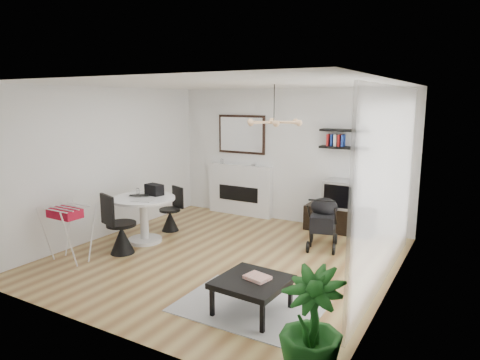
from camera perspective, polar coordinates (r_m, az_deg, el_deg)
The scene contains 25 objects.
floor at distance 6.91m, azimuth -2.14°, elevation -10.35°, with size 5.00×5.00×0.00m, color brown.
ceiling at distance 6.46m, azimuth -2.31°, elevation 12.62°, with size 5.00×5.00×0.00m, color white.
wall_back at distance 8.75m, azimuth 6.54°, elevation 3.18°, with size 5.00×5.00×0.00m, color white.
wall_left at distance 8.15m, azimuth -17.29°, elevation 2.22°, with size 5.00×5.00×0.00m, color white.
wall_right at distance 5.66m, azimuth 19.76°, elevation -1.48°, with size 5.00×5.00×0.00m, color white.
sheer_curtain at distance 5.87m, azimuth 19.16°, elevation -1.02°, with size 0.04×3.60×2.60m, color white.
fireplace at distance 9.27m, azimuth 0.02°, elevation -0.49°, with size 1.50×0.17×2.16m.
shelf_lower at distance 8.20m, azimuth 13.69°, elevation 4.21°, with size 0.90×0.25×0.04m, color black.
shelf_upper at distance 8.18m, azimuth 13.79°, elevation 6.44°, with size 0.90×0.25×0.04m, color black.
pendant_lamp at distance 6.39m, azimuth 4.55°, elevation 7.69°, with size 0.90×0.90×0.10m, color tan, non-canonical shape.
tv_console at distance 8.36m, azimuth 13.08°, elevation -5.15°, with size 1.28×0.45×0.48m, color black.
crt_tv at distance 8.23m, azimuth 13.37°, elevation -1.81°, with size 0.60×0.53×0.53m.
dining_table at distance 7.69m, azimuth -12.70°, elevation -4.27°, with size 1.10×1.10×0.80m.
laptop at distance 7.68m, azimuth -13.36°, elevation -2.12°, with size 0.34×0.22×0.03m, color black.
black_bag at distance 7.77m, azimuth -11.37°, elevation -1.27°, with size 0.32×0.19×0.19m, color black.
newspaper at distance 7.41m, azimuth -12.68°, elevation -2.61°, with size 0.35×0.29×0.01m, color silver.
drinking_glass at distance 7.93m, azimuth -13.45°, elevation -1.44°, with size 0.06×0.06×0.10m, color white.
chair_far at distance 8.33m, azimuth -9.20°, elevation -4.89°, with size 0.44×0.45×0.84m.
chair_near at distance 7.27m, azimuth -15.65°, elevation -7.03°, with size 0.53×0.54×1.01m.
drying_rack at distance 7.16m, azimuth -21.83°, elevation -6.50°, with size 0.59×0.55×0.88m.
stroller at distance 7.41m, azimuth 11.02°, elevation -5.81°, with size 0.64×0.83×0.94m.
rug at distance 5.41m, azimuth 1.17°, elevation -16.51°, with size 1.69×1.22×0.01m, color #9D9D9D.
coffee_table at distance 5.14m, azimuth 1.63°, elevation -13.56°, with size 0.83×0.83×0.40m.
magazines at distance 5.12m, azimuth 2.32°, elevation -12.84°, with size 0.28×0.22×0.04m, color #BB472E.
potted_plant at distance 4.05m, azimuth 9.50°, elevation -18.50°, with size 0.57×0.57×1.03m, color #185518.
Camera 1 is at (3.44, -5.46, 2.48)m, focal length 32.00 mm.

